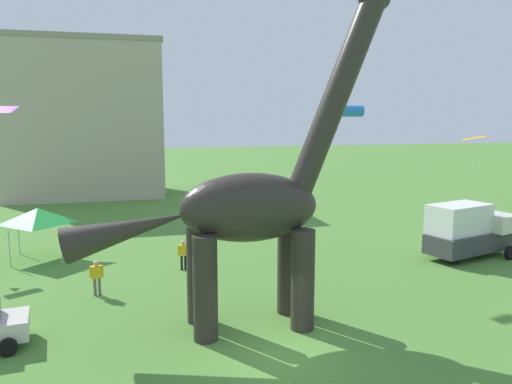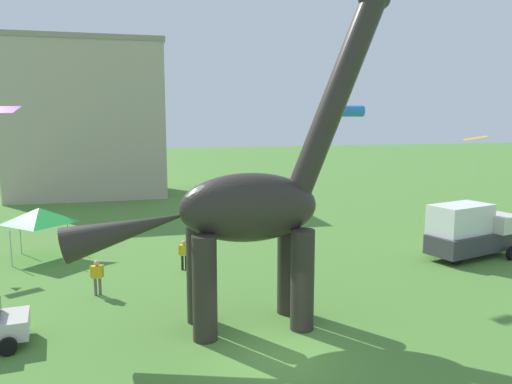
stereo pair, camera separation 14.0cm
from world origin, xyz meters
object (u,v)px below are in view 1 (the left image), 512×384
at_px(kite_mid_left, 4,110).
at_px(dinosaur_sculpture, 248,207).
at_px(parked_box_truck, 468,230).
at_px(festival_canopy_tent, 38,216).
at_px(kite_mid_right, 342,111).
at_px(kite_high_left, 474,138).
at_px(person_strolling_adult, 183,252).
at_px(person_vendor_side, 97,274).

bearing_deg(kite_mid_left, dinosaur_sculpture, -57.61).
height_order(dinosaur_sculpture, parked_box_truck, dinosaur_sculpture).
bearing_deg(kite_mid_left, parked_box_truck, -25.62).
height_order(parked_box_truck, kite_mid_left, kite_mid_left).
height_order(dinosaur_sculpture, kite_mid_left, dinosaur_sculpture).
distance_m(festival_canopy_tent, kite_mid_right, 18.18).
bearing_deg(dinosaur_sculpture, kite_high_left, 3.36).
distance_m(person_strolling_adult, kite_mid_right, 11.13).
relative_size(dinosaur_sculpture, kite_mid_left, 6.94).
xyz_separation_m(person_vendor_side, kite_mid_left, (-6.19, 14.04, 7.68)).
bearing_deg(parked_box_truck, dinosaur_sculpture, -172.91).
bearing_deg(person_vendor_side, parked_box_truck, -25.85).
bearing_deg(kite_mid_right, parked_box_truck, 10.45).
xyz_separation_m(festival_canopy_tent, kite_mid_right, (15.29, -7.84, 5.94)).
bearing_deg(person_strolling_adult, festival_canopy_tent, -33.17).
bearing_deg(kite_high_left, festival_canopy_tent, 161.88).
relative_size(kite_high_left, kite_mid_right, 0.97).
bearing_deg(kite_mid_left, kite_high_left, -28.97).
distance_m(person_strolling_adult, festival_canopy_tent, 9.09).
bearing_deg(kite_mid_right, person_vendor_side, 177.29).
relative_size(dinosaur_sculpture, kite_high_left, 6.83).
bearing_deg(parked_box_truck, person_vendor_side, 167.56).
bearing_deg(parked_box_truck, kite_mid_right, 174.98).
height_order(kite_mid_left, kite_mid_right, kite_mid_left).
bearing_deg(person_vendor_side, dinosaur_sculpture, -69.42).
relative_size(parked_box_truck, kite_mid_right, 3.00).
relative_size(dinosaur_sculpture, kite_mid_right, 6.64).
relative_size(kite_mid_left, kite_high_left, 0.98).
xyz_separation_m(person_strolling_adult, kite_high_left, (15.37, -3.22, 6.08)).
bearing_deg(person_strolling_adult, kite_mid_left, -50.53).
bearing_deg(kite_mid_left, kite_mid_right, -39.04).
distance_m(person_strolling_adult, kite_high_left, 16.84).
height_order(dinosaur_sculpture, person_vendor_side, dinosaur_sculpture).
relative_size(person_vendor_side, kite_mid_right, 0.84).
distance_m(parked_box_truck, kite_mid_right, 11.41).
relative_size(parked_box_truck, person_vendor_side, 3.57).
xyz_separation_m(kite_mid_left, kite_high_left, (25.91, -14.34, -1.62)).
bearing_deg(person_strolling_adult, parked_box_truck, 169.72).
xyz_separation_m(parked_box_truck, kite_mid_right, (-8.99, -1.66, 6.84)).
height_order(festival_canopy_tent, kite_mid_left, kite_mid_left).
height_order(person_vendor_side, kite_high_left, kite_high_left).
relative_size(person_vendor_side, festival_canopy_tent, 0.53).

